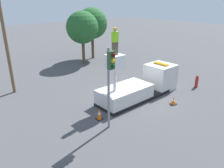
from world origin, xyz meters
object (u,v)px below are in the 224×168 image
object	(u,v)px
traffic_light_pole	(110,74)
traffic_cone_rear	(99,114)
tree_right_bg	(92,23)
tree_left_bg	(82,28)
utility_pole	(5,35)
fire_hydrant	(197,81)
traffic_cone_curbside	(173,101)
worker	(115,41)
bucket_truck	(141,86)

from	to	relation	value
traffic_light_pole	traffic_cone_rear	xyz separation A→B (m)	(0.15, 1.28, -3.11)
traffic_cone_rear	tree_right_bg	bearing A→B (deg)	54.92
tree_left_bg	utility_pole	size ratio (longest dim) A/B	0.70
fire_hydrant	tree_left_bg	xyz separation A→B (m)	(-3.02, 13.06, 3.69)
fire_hydrant	utility_pole	distance (m)	16.20
traffic_cone_rear	utility_pole	distance (m)	9.60
traffic_light_pole	utility_pole	world-z (taller)	utility_pole
traffic_cone_curbside	traffic_light_pole	bearing A→B (deg)	173.55
worker	traffic_cone_curbside	bearing A→B (deg)	-36.41
tree_left_bg	tree_right_bg	xyz separation A→B (m)	(2.28, 1.22, 0.21)
fire_hydrant	tree_left_bg	distance (m)	13.90
traffic_light_pole	fire_hydrant	world-z (taller)	traffic_light_pole
traffic_light_pole	traffic_cone_rear	world-z (taller)	traffic_light_pole
traffic_cone_rear	utility_pole	size ratio (longest dim) A/B	0.09
traffic_light_pole	tree_left_bg	bearing A→B (deg)	61.81
worker	traffic_cone_rear	distance (m)	4.81
fire_hydrant	traffic_cone_rear	size ratio (longest dim) A/B	1.43
bucket_truck	tree_right_bg	distance (m)	13.59
worker	fire_hydrant	size ratio (longest dim) A/B	1.62
tree_right_bg	traffic_cone_rear	bearing A→B (deg)	-125.08
tree_right_bg	tree_left_bg	bearing A→B (deg)	-151.94
worker	fire_hydrant	bearing A→B (deg)	-13.76
traffic_cone_curbside	utility_pole	world-z (taller)	utility_pole
fire_hydrant	utility_pole	world-z (taller)	utility_pole
traffic_cone_rear	tree_right_bg	distance (m)	16.41
traffic_cone_rear	bucket_truck	bearing A→B (deg)	8.20
fire_hydrant	traffic_cone_rear	world-z (taller)	fire_hydrant
utility_pole	tree_left_bg	bearing A→B (deg)	20.96
tree_left_bg	utility_pole	distance (m)	10.16
traffic_cone_rear	traffic_light_pole	bearing A→B (deg)	-96.74
tree_left_bg	tree_right_bg	bearing A→B (deg)	28.06
utility_pole	fire_hydrant	bearing A→B (deg)	-37.05
bucket_truck	traffic_light_pole	world-z (taller)	traffic_light_pole
traffic_light_pole	traffic_cone_curbside	bearing A→B (deg)	-6.45
traffic_light_pole	utility_pole	distance (m)	9.83
bucket_truck	traffic_light_pole	xyz separation A→B (m)	(-4.83, -1.95, 2.61)
traffic_light_pole	traffic_cone_rear	size ratio (longest dim) A/B	6.46
traffic_cone_curbside	tree_left_bg	size ratio (longest dim) A/B	0.09
worker	traffic_light_pole	size ratio (longest dim) A/B	0.36
traffic_light_pole	fire_hydrant	xyz separation A→B (m)	(10.02, 0.01, -2.94)
traffic_cone_curbside	utility_pole	distance (m)	13.64
traffic_cone_curbside	tree_left_bg	distance (m)	14.33
tree_right_bg	utility_pole	size ratio (longest dim) A/B	0.73
bucket_truck	traffic_light_pole	size ratio (longest dim) A/B	1.50
bucket_truck	worker	world-z (taller)	worker
worker	traffic_cone_rear	world-z (taller)	worker
worker	utility_pole	size ratio (longest dim) A/B	0.20
traffic_cone_curbside	tree_left_bg	world-z (taller)	tree_left_bg
traffic_cone_curbside	tree_right_bg	distance (m)	15.92
worker	tree_left_bg	distance (m)	12.17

